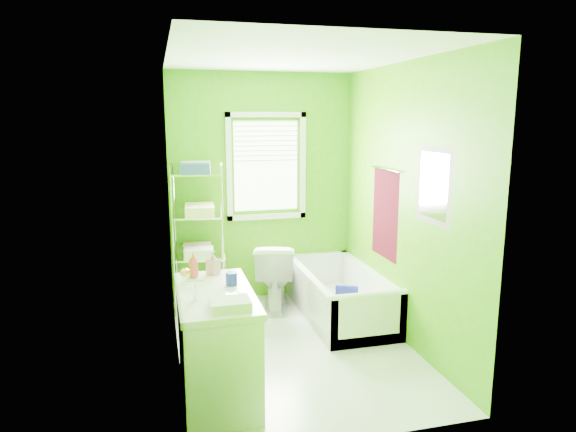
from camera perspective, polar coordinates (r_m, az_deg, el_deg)
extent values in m
plane|color=silver|center=(4.92, 0.71, -14.35)|extent=(2.90, 2.90, 0.00)
cube|color=#419407|center=(5.92, -2.93, 3.13)|extent=(2.10, 0.04, 2.60)
cube|color=#419407|center=(3.18, 7.60, -3.82)|extent=(2.10, 0.04, 2.60)
cube|color=#419407|center=(4.37, -12.66, 0.07)|extent=(0.04, 2.90, 2.60)
cube|color=#419407|center=(4.90, 12.69, 1.23)|extent=(0.04, 2.90, 2.60)
cube|color=white|center=(4.48, 0.79, 17.30)|extent=(2.10, 2.90, 0.04)
cube|color=white|center=(5.89, -2.45, 5.54)|extent=(0.74, 0.01, 1.01)
cube|color=white|center=(5.95, -2.37, -0.04)|extent=(0.92, 0.05, 0.06)
cube|color=white|center=(5.84, -2.46, 11.19)|extent=(0.92, 0.05, 0.06)
cube|color=white|center=(5.80, -6.59, 5.39)|extent=(0.06, 0.05, 1.22)
cube|color=white|center=(5.97, 1.65, 5.62)|extent=(0.06, 0.05, 1.22)
cube|color=white|center=(5.85, -2.42, 8.35)|extent=(0.72, 0.02, 0.50)
cube|color=white|center=(3.48, -11.68, -7.81)|extent=(0.02, 0.80, 2.00)
sphere|color=gold|center=(3.80, -11.36, -6.20)|extent=(0.07, 0.07, 0.07)
cube|color=#4A0816|center=(5.23, 10.74, 0.24)|extent=(0.02, 0.58, 0.90)
cylinder|color=silver|center=(5.16, 10.77, 5.15)|extent=(0.02, 0.62, 0.02)
cube|color=#CC5972|center=(4.38, 15.94, 3.25)|extent=(0.02, 0.54, 0.64)
cube|color=white|center=(4.38, 15.85, 3.25)|extent=(0.01, 0.44, 0.54)
cube|color=white|center=(5.65, 5.68, -10.39)|extent=(0.76, 1.63, 0.11)
cube|color=white|center=(5.48, 2.32, -8.90)|extent=(0.08, 1.63, 0.49)
cube|color=white|center=(5.70, 8.98, -8.22)|extent=(0.08, 1.63, 0.49)
cube|color=white|center=(4.91, 8.88, -11.45)|extent=(0.76, 0.08, 0.49)
cube|color=white|center=(6.28, 3.28, -6.30)|extent=(0.76, 0.08, 0.49)
cylinder|color=white|center=(4.82, 8.96, -8.77)|extent=(0.76, 0.08, 0.08)
cylinder|color=#1420C0|center=(5.43, 6.48, -10.34)|extent=(0.34, 0.34, 0.06)
cylinder|color=gold|center=(5.41, 6.49, -9.81)|extent=(0.32, 0.32, 0.05)
cube|color=#1420C0|center=(5.52, 6.53, -8.80)|extent=(0.24, 0.12, 0.22)
imported|color=white|center=(5.73, -1.47, -6.56)|extent=(0.60, 0.83, 0.76)
cube|color=white|center=(4.07, -7.94, -14.11)|extent=(0.53, 1.06, 0.77)
cube|color=white|center=(3.92, -8.10, -8.65)|extent=(0.56, 1.09, 0.05)
ellipsoid|color=white|center=(3.79, -7.55, -9.42)|extent=(0.37, 0.48, 0.13)
cylinder|color=silver|center=(3.74, -10.27, -8.15)|extent=(0.03, 0.03, 0.16)
cylinder|color=silver|center=(3.72, -10.30, -7.13)|extent=(0.12, 0.02, 0.02)
imported|color=#F24750|center=(4.24, -10.47, -5.35)|extent=(0.09, 0.09, 0.21)
imported|color=#C37EA9|center=(4.30, -8.32, -5.17)|extent=(0.12, 0.12, 0.19)
cylinder|color=navy|center=(4.02, -6.30, -6.94)|extent=(0.09, 0.09, 0.10)
cube|color=silver|center=(3.55, -6.44, -9.73)|extent=(0.27, 0.21, 0.07)
cylinder|color=silver|center=(5.49, -12.66, -2.99)|extent=(0.02, 0.02, 1.62)
cylinder|color=silver|center=(5.79, -12.43, -2.25)|extent=(0.02, 0.02, 1.62)
cylinder|color=silver|center=(5.47, -7.27, -2.85)|extent=(0.02, 0.02, 1.62)
cylinder|color=silver|center=(5.77, -7.32, -2.12)|extent=(0.02, 0.02, 1.62)
cube|color=silver|center=(5.81, -9.71, -8.85)|extent=(0.57, 0.39, 0.02)
cube|color=silver|center=(5.67, -9.85, -4.53)|extent=(0.57, 0.39, 0.02)
cube|color=silver|center=(5.57, -10.01, -0.02)|extent=(0.57, 0.39, 0.02)
cube|color=silver|center=(5.50, -10.16, 4.63)|extent=(0.57, 0.39, 0.02)
cube|color=#2A489A|center=(5.40, -10.29, 5.19)|extent=(0.32, 0.23, 0.11)
cube|color=silver|center=(5.62, -10.18, 5.42)|extent=(0.32, 0.23, 0.11)
cube|color=#EDDF91|center=(5.46, -9.75, 0.46)|extent=(0.32, 0.23, 0.11)
cube|color=#EDDF91|center=(5.68, -9.82, 0.86)|extent=(0.32, 0.23, 0.11)
cube|color=silver|center=(5.58, -9.87, -4.11)|extent=(0.32, 0.23, 0.11)
cube|color=pink|center=(5.79, -10.07, -3.57)|extent=(0.32, 0.23, 0.11)
cube|color=pink|center=(5.75, -7.08, -6.96)|extent=(0.06, 0.28, 0.50)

